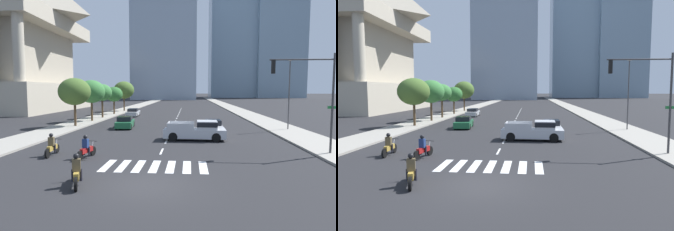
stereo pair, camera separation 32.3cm
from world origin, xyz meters
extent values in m
plane|color=#232326|center=(0.00, 0.00, 0.00)|extent=(800.00, 800.00, 0.00)
cube|color=gray|center=(12.10, 30.00, 0.07)|extent=(4.00, 260.00, 0.15)
cube|color=gray|center=(-12.10, 30.00, 0.07)|extent=(4.00, 260.00, 0.15)
cube|color=silver|center=(-2.70, 3.22, 0.00)|extent=(0.45, 2.65, 0.01)
cube|color=silver|center=(-1.80, 3.22, 0.00)|extent=(0.45, 2.65, 0.01)
cube|color=silver|center=(-0.90, 3.22, 0.00)|extent=(0.45, 2.65, 0.01)
cube|color=silver|center=(0.00, 3.22, 0.00)|extent=(0.45, 2.65, 0.01)
cube|color=silver|center=(0.90, 3.22, 0.00)|extent=(0.45, 2.65, 0.01)
cube|color=silver|center=(1.80, 3.22, 0.00)|extent=(0.45, 2.65, 0.01)
cube|color=silver|center=(2.70, 3.22, 0.00)|extent=(0.45, 2.65, 0.01)
cube|color=silver|center=(0.00, 7.22, 0.00)|extent=(0.14, 2.00, 0.01)
cube|color=silver|center=(0.00, 11.22, 0.00)|extent=(0.14, 2.00, 0.01)
cube|color=silver|center=(0.00, 15.22, 0.00)|extent=(0.14, 2.00, 0.01)
cube|color=silver|center=(0.00, 19.22, 0.00)|extent=(0.14, 2.00, 0.01)
cube|color=silver|center=(0.00, 23.22, 0.00)|extent=(0.14, 2.00, 0.01)
cube|color=silver|center=(0.00, 27.22, 0.00)|extent=(0.14, 2.00, 0.01)
cube|color=silver|center=(0.00, 31.22, 0.00)|extent=(0.14, 2.00, 0.01)
cube|color=silver|center=(0.00, 35.22, 0.00)|extent=(0.14, 2.00, 0.01)
cube|color=silver|center=(0.00, 39.22, 0.00)|extent=(0.14, 2.00, 0.01)
cube|color=silver|center=(0.00, 43.22, 0.00)|extent=(0.14, 2.00, 0.01)
cube|color=silver|center=(0.00, 47.22, 0.00)|extent=(0.14, 2.00, 0.01)
cube|color=silver|center=(0.00, 51.22, 0.00)|extent=(0.14, 2.00, 0.01)
cube|color=silver|center=(0.00, 55.22, 0.00)|extent=(0.14, 2.00, 0.01)
cylinder|color=black|center=(-4.37, 5.63, 0.30)|extent=(0.24, 0.61, 0.60)
cylinder|color=black|center=(-4.67, 4.15, 0.30)|extent=(0.24, 0.61, 0.60)
cube|color=maroon|center=(-4.52, 4.89, 0.52)|extent=(0.46, 1.23, 0.32)
cylinder|color=#B2B2B7|center=(-4.39, 5.53, 0.60)|extent=(0.12, 0.32, 0.67)
cylinder|color=black|center=(-4.38, 5.58, 0.97)|extent=(0.69, 0.17, 0.04)
cube|color=navy|center=(-4.54, 4.79, 0.96)|extent=(0.40, 0.31, 0.55)
sphere|color=black|center=(-4.54, 4.79, 1.36)|extent=(0.26, 0.26, 0.26)
cylinder|color=black|center=(-4.70, 4.93, 0.47)|extent=(0.14, 0.14, 0.55)
cylinder|color=black|center=(-4.34, 4.86, 0.47)|extent=(0.14, 0.14, 0.55)
cylinder|color=black|center=(-7.06, 6.17, 0.30)|extent=(0.16, 0.61, 0.60)
cylinder|color=black|center=(-6.96, 4.64, 0.30)|extent=(0.16, 0.61, 0.60)
cube|color=#B28E38|center=(-7.01, 5.41, 0.52)|extent=(0.30, 1.24, 0.32)
cylinder|color=#B2B2B7|center=(-7.05, 6.07, 0.60)|extent=(0.08, 0.32, 0.67)
cylinder|color=black|center=(-7.06, 6.12, 0.97)|extent=(0.70, 0.08, 0.04)
cube|color=brown|center=(-7.00, 5.31, 0.96)|extent=(0.37, 0.26, 0.55)
sphere|color=black|center=(-7.00, 5.31, 1.36)|extent=(0.26, 0.26, 0.26)
cylinder|color=black|center=(-7.19, 5.40, 0.47)|extent=(0.13, 0.13, 0.55)
cylinder|color=black|center=(-6.83, 5.42, 0.47)|extent=(0.13, 0.13, 0.55)
cylinder|color=black|center=(-3.33, 0.47, 0.30)|extent=(0.30, 0.61, 0.60)
cylinder|color=black|center=(-2.85, -0.98, 0.30)|extent=(0.30, 0.61, 0.60)
cube|color=#B28E38|center=(-3.09, -0.25, 0.52)|extent=(0.59, 1.23, 0.32)
cylinder|color=#B2B2B7|center=(-3.30, 0.38, 0.60)|extent=(0.16, 0.32, 0.67)
cylinder|color=black|center=(-3.32, 0.43, 0.97)|extent=(0.68, 0.25, 0.04)
cube|color=brown|center=(-3.06, -0.35, 0.96)|extent=(0.42, 0.34, 0.55)
sphere|color=black|center=(-3.06, -0.35, 1.36)|extent=(0.26, 0.26, 0.26)
cylinder|color=black|center=(-3.26, -0.31, 0.47)|extent=(0.15, 0.15, 0.55)
cylinder|color=black|center=(-2.92, -0.20, 0.47)|extent=(0.15, 0.15, 0.55)
cube|color=#B7BABF|center=(2.37, 12.06, 0.59)|extent=(5.30, 2.09, 0.75)
cube|color=#B7BABF|center=(3.42, 12.03, 1.32)|extent=(1.73, 1.83, 0.70)
cube|color=black|center=(3.42, 12.03, 1.40)|extent=(1.75, 1.87, 0.39)
cube|color=#B7BABF|center=(1.25, 13.02, 1.25)|extent=(2.21, 0.14, 0.55)
cube|color=#B7BABF|center=(1.19, 11.16, 1.25)|extent=(2.21, 0.14, 0.55)
cube|color=#B7BABF|center=(0.12, 12.12, 1.25)|extent=(0.13, 1.86, 0.55)
cylinder|color=black|center=(4.18, 12.87, 0.38)|extent=(0.77, 0.28, 0.76)
cylinder|color=black|center=(4.13, 11.14, 0.38)|extent=(0.77, 0.28, 0.76)
cylinder|color=black|center=(0.62, 12.97, 0.38)|extent=(0.77, 0.28, 0.76)
cylinder|color=black|center=(0.57, 11.25, 0.38)|extent=(0.77, 0.28, 0.76)
cube|color=#1E6038|center=(-5.37, 19.54, 0.49)|extent=(2.17, 4.46, 0.65)
cube|color=black|center=(-5.35, 19.33, 1.07)|extent=(1.72, 2.08, 0.51)
cylinder|color=black|center=(-6.29, 20.92, 0.32)|extent=(0.28, 0.66, 0.64)
cylinder|color=black|center=(-4.72, 21.08, 0.32)|extent=(0.28, 0.66, 0.64)
cylinder|color=black|center=(-6.01, 18.01, 0.32)|extent=(0.28, 0.66, 0.64)
cylinder|color=black|center=(-4.44, 18.16, 0.32)|extent=(0.28, 0.66, 0.64)
cube|color=#B7BABF|center=(4.28, 16.04, 0.50)|extent=(1.71, 4.39, 0.67)
cube|color=black|center=(4.28, 16.26, 1.08)|extent=(1.50, 1.97, 0.50)
cylinder|color=black|center=(5.04, 14.55, 0.32)|extent=(0.22, 0.64, 0.64)
cylinder|color=black|center=(3.52, 14.55, 0.32)|extent=(0.22, 0.64, 0.64)
cylinder|color=black|center=(5.04, 17.53, 0.32)|extent=(0.22, 0.64, 0.64)
cylinder|color=black|center=(3.52, 17.53, 0.32)|extent=(0.22, 0.64, 0.64)
cube|color=#B7BABF|center=(-7.38, 34.53, 0.49)|extent=(1.92, 4.74, 0.65)
cube|color=black|center=(-7.37, 34.30, 1.05)|extent=(1.62, 2.16, 0.48)
cylinder|color=black|center=(-8.23, 36.09, 0.32)|extent=(0.24, 0.65, 0.64)
cylinder|color=black|center=(-6.66, 36.15, 0.32)|extent=(0.24, 0.65, 0.64)
cylinder|color=black|center=(-8.11, 32.91, 0.32)|extent=(0.24, 0.65, 0.64)
cylinder|color=black|center=(-6.54, 32.97, 0.32)|extent=(0.24, 0.65, 0.64)
cylinder|color=#333335|center=(11.20, 6.91, 3.40)|extent=(0.14, 0.14, 6.49)
cylinder|color=#333335|center=(9.16, 6.91, 6.24)|extent=(4.09, 0.10, 0.10)
cube|color=black|center=(7.36, 6.91, 5.79)|extent=(0.20, 0.28, 0.90)
sphere|color=red|center=(7.36, 6.91, 6.09)|extent=(0.18, 0.18, 0.18)
sphere|color=orange|center=(7.36, 6.91, 5.79)|extent=(0.18, 0.18, 0.18)
sphere|color=green|center=(7.36, 6.91, 5.49)|extent=(0.18, 0.18, 0.18)
cube|color=#19662D|center=(11.20, 6.91, 3.15)|extent=(0.60, 0.04, 0.18)
cylinder|color=#3F3F42|center=(12.40, 18.74, 3.73)|extent=(0.12, 0.12, 7.17)
ellipsoid|color=beige|center=(12.40, 18.74, 7.42)|extent=(0.50, 0.24, 0.20)
cylinder|color=#4C3823|center=(-11.30, 19.84, 1.40)|extent=(0.28, 0.28, 2.50)
ellipsoid|color=#426028|center=(-11.30, 19.84, 4.12)|extent=(3.67, 3.67, 3.12)
cylinder|color=#4C3823|center=(-11.30, 25.60, 1.40)|extent=(0.28, 0.28, 2.51)
ellipsoid|color=#387538|center=(-11.30, 25.60, 4.11)|extent=(3.63, 3.63, 3.09)
cylinder|color=#4C3823|center=(-11.30, 30.37, 1.45)|extent=(0.28, 0.28, 2.61)
ellipsoid|color=#387538|center=(-11.30, 30.37, 3.95)|extent=(2.98, 2.98, 2.53)
cylinder|color=#4C3823|center=(-11.30, 37.19, 1.27)|extent=(0.28, 0.28, 2.23)
ellipsoid|color=#2D662D|center=(-11.30, 37.19, 3.60)|extent=(3.04, 3.04, 2.58)
cylinder|color=#4C3823|center=(-11.30, 45.03, 1.43)|extent=(0.28, 0.28, 2.55)
ellipsoid|color=#426028|center=(-11.30, 45.03, 4.35)|extent=(4.11, 4.11, 3.49)
cube|color=#B2A893|center=(-39.16, 46.64, 2.84)|extent=(30.72, 30.72, 5.67)
cube|color=#A49A88|center=(-39.16, 46.64, 11.16)|extent=(23.96, 23.96, 10.98)
cylinder|color=#B2A893|center=(-25.81, 32.96, 11.16)|extent=(1.80, 1.80, 10.98)
cube|color=#8C9EB2|center=(-9.91, 129.62, 40.63)|extent=(29.66, 28.69, 81.25)
cube|color=#7A93A8|center=(27.93, 171.85, 45.46)|extent=(26.86, 28.73, 90.92)
cube|color=#7A93A8|center=(54.18, 165.48, 39.24)|extent=(27.02, 21.85, 78.47)
camera|label=1|loc=(1.91, -12.50, 4.24)|focal=30.77mm
camera|label=2|loc=(2.23, -12.47, 4.24)|focal=30.77mm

